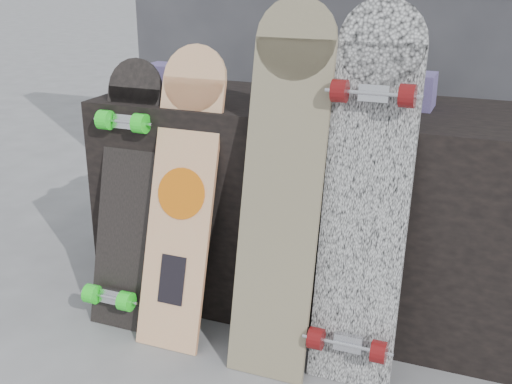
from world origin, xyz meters
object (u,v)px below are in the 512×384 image
at_px(longboard_cascadia, 366,191).
at_px(longboard_geisha, 183,189).
at_px(vendor_table, 312,206).
at_px(longboard_celtic, 283,180).
at_px(skateboard_dark, 125,192).

bearing_deg(longboard_cascadia, longboard_geisha, 179.62).
height_order(vendor_table, longboard_celtic, longboard_celtic).
height_order(longboard_celtic, longboard_cascadia, same).
distance_m(vendor_table, longboard_cascadia, 0.50).
relative_size(longboard_cascadia, skateboard_dark, 1.24).
relative_size(vendor_table, longboard_geisha, 1.57).
distance_m(vendor_table, longboard_geisha, 0.53).
bearing_deg(longboard_celtic, vendor_table, 92.00).
relative_size(vendor_table, longboard_celtic, 1.35).
height_order(vendor_table, skateboard_dark, skateboard_dark).
bearing_deg(vendor_table, skateboard_dark, -150.38).
bearing_deg(skateboard_dark, longboard_celtic, -3.80).
bearing_deg(skateboard_dark, vendor_table, 29.62).
distance_m(longboard_celtic, skateboard_dark, 0.64).
distance_m(vendor_table, skateboard_dark, 0.71).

